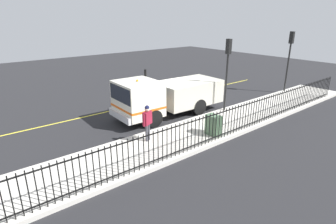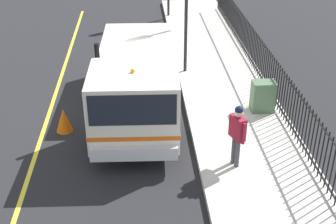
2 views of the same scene
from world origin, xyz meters
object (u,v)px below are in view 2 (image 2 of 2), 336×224
worker_standing (237,130)px  utility_cabinet (263,96)px  work_truck (136,81)px  traffic_cone (64,120)px

worker_standing → utility_cabinet: size_ratio=1.73×
work_truck → traffic_cone: (-2.16, -0.55, -0.95)m
utility_cabinet → traffic_cone: size_ratio=1.37×
worker_standing → traffic_cone: bearing=41.7°
work_truck → worker_standing: size_ratio=4.03×
work_truck → traffic_cone: size_ratio=9.55×
utility_cabinet → worker_standing: bearing=-116.6°
traffic_cone → utility_cabinet: bearing=5.0°
work_truck → worker_standing: 3.81m
work_truck → utility_cabinet: size_ratio=6.96×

